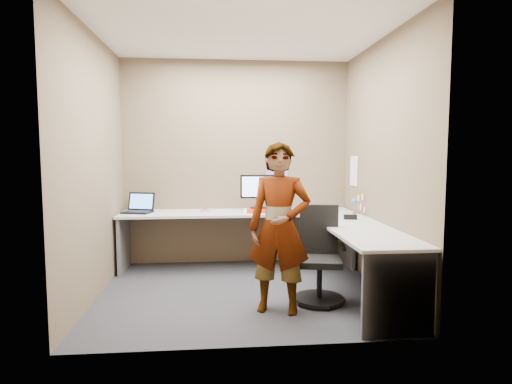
{
  "coord_description": "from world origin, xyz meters",
  "views": [
    {
      "loc": [
        -0.26,
        -4.44,
        1.49
      ],
      "look_at": [
        0.17,
        0.25,
        1.05
      ],
      "focal_mm": 30.0,
      "sensor_mm": 36.0,
      "label": 1
    }
  ],
  "objects": [
    {
      "name": "paper_ream",
      "position": [
        0.25,
        0.88,
        0.76
      ],
      "size": [
        0.28,
        0.21,
        0.06
      ],
      "primitive_type": "cube",
      "rotation": [
        0.0,
        0.0,
        -0.02
      ],
      "color": "red",
      "rests_on": "desk"
    },
    {
      "name": "trackball_mouse",
      "position": [
        -0.42,
        0.97,
        0.76
      ],
      "size": [
        0.12,
        0.08,
        0.07
      ],
      "color": "#B7B7BC",
      "rests_on": "desk"
    },
    {
      "name": "sticky_note_a",
      "position": [
        1.49,
        0.55,
        0.95
      ],
      "size": [
        0.01,
        0.07,
        0.07
      ],
      "primitive_type": "cube",
      "color": "#F2E059",
      "rests_on": "wall_right"
    },
    {
      "name": "sticky_note_d",
      "position": [
        1.49,
        0.7,
        0.92
      ],
      "size": [
        0.01,
        0.07,
        0.07
      ],
      "primitive_type": "cube",
      "color": "#F2E059",
      "rests_on": "wall_right"
    },
    {
      "name": "origami",
      "position": [
        0.1,
        0.93,
        0.76
      ],
      "size": [
        0.1,
        0.1,
        0.06
      ],
      "primitive_type": "cone",
      "color": "white",
      "rests_on": "desk"
    },
    {
      "name": "wall_back",
      "position": [
        0.0,
        1.3,
        1.35
      ],
      "size": [
        3.0,
        0.0,
        3.0
      ],
      "primitive_type": "plane",
      "rotation": [
        1.57,
        0.0,
        0.0
      ],
      "color": "brown",
      "rests_on": "ground"
    },
    {
      "name": "wall_right",
      "position": [
        1.5,
        0.0,
        1.35
      ],
      "size": [
        0.0,
        2.7,
        2.7
      ],
      "primitive_type": "plane",
      "rotation": [
        1.57,
        0.0,
        -1.57
      ],
      "color": "brown",
      "rests_on": "ground"
    },
    {
      "name": "calendar_white",
      "position": [
        1.49,
        0.9,
        1.25
      ],
      "size": [
        0.01,
        0.28,
        0.38
      ],
      "primitive_type": "cube",
      "color": "white",
      "rests_on": "wall_right"
    },
    {
      "name": "monitor",
      "position": [
        0.25,
        0.89,
        1.03
      ],
      "size": [
        0.44,
        0.13,
        0.42
      ],
      "rotation": [
        0.0,
        0.0,
        -0.02
      ],
      "color": "black",
      "rests_on": "paper_ream"
    },
    {
      "name": "laptop",
      "position": [
        -1.25,
        1.03,
        0.79
      ],
      "size": [
        0.41,
        0.37,
        0.25
      ],
      "rotation": [
        0.0,
        0.0,
        -0.27
      ],
      "color": "black",
      "rests_on": "desk"
    },
    {
      "name": "office_chair",
      "position": [
        0.75,
        -0.33,
        0.38
      ],
      "size": [
        0.52,
        0.5,
        0.94
      ],
      "rotation": [
        0.0,
        0.0,
        -0.17
      ],
      "color": "black",
      "rests_on": "ground"
    },
    {
      "name": "stapler",
      "position": [
        1.24,
        0.23,
        0.76
      ],
      "size": [
        0.16,
        0.08,
        0.05
      ],
      "primitive_type": "cube",
      "rotation": [
        0.0,
        0.0,
        -0.29
      ],
      "color": "black",
      "rests_on": "desk"
    },
    {
      "name": "ground",
      "position": [
        0.0,
        0.0,
        0.0
      ],
      "size": [
        3.0,
        3.0,
        0.0
      ],
      "primitive_type": "plane",
      "color": "#26252A",
      "rests_on": "ground"
    },
    {
      "name": "sticky_note_c",
      "position": [
        1.49,
        0.48,
        0.8
      ],
      "size": [
        0.01,
        0.07,
        0.07
      ],
      "primitive_type": "cube",
      "color": "pink",
      "rests_on": "wall_right"
    },
    {
      "name": "wall_left",
      "position": [
        -1.5,
        0.0,
        1.35
      ],
      "size": [
        0.0,
        2.7,
        2.7
      ],
      "primitive_type": "plane",
      "rotation": [
        1.57,
        0.0,
        1.57
      ],
      "color": "brown",
      "rests_on": "ground"
    },
    {
      "name": "sticky_note_b",
      "position": [
        1.49,
        0.6,
        0.82
      ],
      "size": [
        0.01,
        0.07,
        0.07
      ],
      "primitive_type": "cube",
      "color": "pink",
      "rests_on": "wall_right"
    },
    {
      "name": "ceiling",
      "position": [
        0.0,
        0.0,
        2.7
      ],
      "size": [
        3.0,
        3.0,
        0.0
      ],
      "primitive_type": "plane",
      "rotation": [
        3.14,
        0.0,
        0.0
      ],
      "color": "white",
      "rests_on": "wall_back"
    },
    {
      "name": "person",
      "position": [
        0.31,
        -0.58,
        0.79
      ],
      "size": [
        0.66,
        0.53,
        1.58
      ],
      "primitive_type": "imported",
      "rotation": [
        0.0,
        0.0,
        -0.29
      ],
      "color": "#999399",
      "rests_on": "ground"
    },
    {
      "name": "desk",
      "position": [
        0.44,
        0.39,
        0.59
      ],
      "size": [
        2.98,
        2.58,
        0.73
      ],
      "color": "#B5B5B5",
      "rests_on": "ground"
    },
    {
      "name": "flower",
      "position": [
        1.37,
        0.48,
        0.87
      ],
      "size": [
        0.07,
        0.07,
        0.22
      ],
      "color": "brown",
      "rests_on": "desk"
    },
    {
      "name": "calendar_purple",
      "position": [
        0.55,
        1.29,
        1.3
      ],
      "size": [
        0.3,
        0.01,
        0.4
      ],
      "primitive_type": "cube",
      "color": "#846BB7",
      "rests_on": "wall_back"
    }
  ]
}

